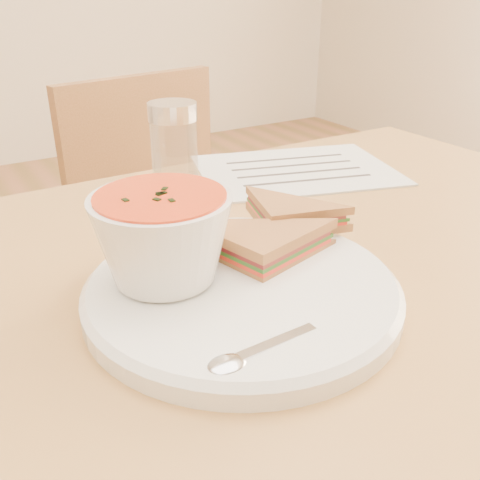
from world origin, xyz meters
TOP-DOWN VIEW (x-y plane):
  - chair_far at (0.14, 0.52)m, footprint 0.44×0.44m
  - plate at (-0.09, -0.04)m, footprint 0.34×0.34m
  - soup_bowl at (-0.15, -0.00)m, footprint 0.15×0.15m
  - sandwich_half_a at (-0.08, -0.06)m, footprint 0.14×0.14m
  - sandwich_half_b at (-0.03, 0.00)m, footprint 0.11×0.11m
  - spoon at (-0.11, -0.13)m, footprint 0.16×0.04m
  - paper_menu at (0.18, 0.23)m, footprint 0.34×0.29m
  - condiment_shaker at (-0.01, 0.26)m, footprint 0.07×0.07m

SIDE VIEW (x-z plane):
  - chair_far at x=0.14m, z-range 0.00..0.84m
  - paper_menu at x=0.18m, z-range 0.75..0.75m
  - plate at x=-0.09m, z-range 0.75..0.77m
  - spoon at x=-0.11m, z-range 0.77..0.78m
  - sandwich_half_a at x=-0.08m, z-range 0.77..0.80m
  - sandwich_half_b at x=-0.03m, z-range 0.78..0.80m
  - soup_bowl at x=-0.15m, z-range 0.77..0.85m
  - condiment_shaker at x=-0.01m, z-range 0.75..0.87m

